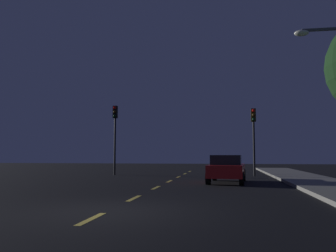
% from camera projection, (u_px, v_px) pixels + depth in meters
% --- Properties ---
extents(ground_plane, '(80.00, 80.00, 0.00)m').
position_uv_depth(ground_plane, '(158.00, 187.00, 16.04)').
color(ground_plane, black).
extents(sidewalk_curb_right, '(3.00, 40.00, 0.15)m').
position_uv_depth(sidewalk_curb_right, '(333.00, 187.00, 14.86)').
color(sidewalk_curb_right, gray).
rests_on(sidewalk_curb_right, ground_plane).
extents(lane_stripe_nearest, '(0.16, 1.60, 0.01)m').
position_uv_depth(lane_stripe_nearest, '(91.00, 219.00, 7.97)').
color(lane_stripe_nearest, '#EACC4C').
rests_on(lane_stripe_nearest, ground_plane).
extents(lane_stripe_second, '(0.16, 1.60, 0.01)m').
position_uv_depth(lane_stripe_second, '(134.00, 198.00, 11.71)').
color(lane_stripe_second, '#EACC4C').
rests_on(lane_stripe_second, ground_plane).
extents(lane_stripe_third, '(0.16, 1.60, 0.01)m').
position_uv_depth(lane_stripe_third, '(156.00, 188.00, 15.45)').
color(lane_stripe_third, '#EACC4C').
rests_on(lane_stripe_third, ground_plane).
extents(lane_stripe_fourth, '(0.16, 1.60, 0.01)m').
position_uv_depth(lane_stripe_fourth, '(169.00, 181.00, 19.19)').
color(lane_stripe_fourth, '#EACC4C').
rests_on(lane_stripe_fourth, ground_plane).
extents(lane_stripe_fifth, '(0.16, 1.60, 0.01)m').
position_uv_depth(lane_stripe_fifth, '(178.00, 177.00, 22.93)').
color(lane_stripe_fifth, '#EACC4C').
rests_on(lane_stripe_fifth, ground_plane).
extents(lane_stripe_sixth, '(0.16, 1.60, 0.01)m').
position_uv_depth(lane_stripe_sixth, '(185.00, 174.00, 26.67)').
color(lane_stripe_sixth, '#EACC4C').
rests_on(lane_stripe_sixth, ground_plane).
extents(lane_stripe_seventh, '(0.16, 1.60, 0.01)m').
position_uv_depth(lane_stripe_seventh, '(190.00, 171.00, 30.41)').
color(lane_stripe_seventh, '#EACC4C').
rests_on(lane_stripe_seventh, ground_plane).
extents(traffic_signal_left, '(0.32, 0.38, 4.98)m').
position_uv_depth(traffic_signal_left, '(115.00, 126.00, 25.53)').
color(traffic_signal_left, black).
rests_on(traffic_signal_left, ground_plane).
extents(traffic_signal_right, '(0.32, 0.38, 4.58)m').
position_uv_depth(traffic_signal_right, '(254.00, 128.00, 23.95)').
color(traffic_signal_right, black).
rests_on(traffic_signal_right, ground_plane).
extents(car_stopped_ahead, '(2.07, 4.05, 1.43)m').
position_uv_depth(car_stopped_ahead, '(227.00, 168.00, 18.21)').
color(car_stopped_ahead, '#B21919').
rests_on(car_stopped_ahead, ground_plane).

